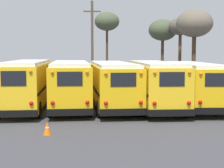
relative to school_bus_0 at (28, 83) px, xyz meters
The scene contains 13 objects.
ground_plane 5.91m from the school_bus_0, ahead, with size 160.00×160.00×0.00m, color #424247.
school_bus_0 is the anchor object (origin of this frame).
school_bus_1 2.81m from the school_bus_0, ahead, with size 2.95×9.84×3.07m.
school_bus_2 5.61m from the school_bus_0, ahead, with size 3.07×10.72×3.02m.
school_bus_3 8.42m from the school_bus_0, ahead, with size 2.58×9.85×3.06m.
school_bus_4 11.21m from the school_bus_0, ahead, with size 2.98×10.74×2.97m.
utility_pole 14.14m from the school_bus_0, 71.27° to the left, with size 1.80×0.26×8.99m.
bare_tree_0 20.31m from the school_bus_0, 39.92° to the left, with size 3.82×3.82×8.14m.
bare_tree_1 18.54m from the school_bus_0, 69.65° to the left, with size 2.84×2.84×8.28m.
bare_tree_2 22.96m from the school_bus_0, 54.68° to the left, with size 3.42×3.42×7.66m.
bare_tree_3 22.27m from the school_bus_0, 47.96° to the left, with size 2.65×2.65×7.65m.
fence_line 8.64m from the school_bus_0, 49.38° to the left, with size 19.27×0.06×1.42m.
traffic_cone 8.00m from the school_bus_0, 74.14° to the right, with size 0.36×0.36×0.60m.
Camera 1 is at (-1.58, -23.72, 3.71)m, focal length 55.00 mm.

